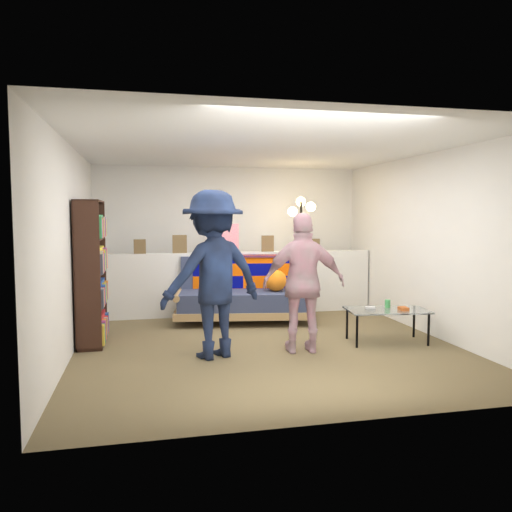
{
  "coord_description": "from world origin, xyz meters",
  "views": [
    {
      "loc": [
        -1.42,
        -5.97,
        1.59
      ],
      "look_at": [
        0.0,
        0.4,
        1.05
      ],
      "focal_mm": 35.0,
      "sensor_mm": 36.0,
      "label": 1
    }
  ],
  "objects": [
    {
      "name": "room_shell",
      "position": [
        0.0,
        0.47,
        1.67
      ],
      "size": [
        4.6,
        5.05,
        2.45
      ],
      "color": "silver",
      "rests_on": "ground"
    },
    {
      "name": "bookshelf",
      "position": [
        -2.08,
        0.43,
        0.82
      ],
      "size": [
        0.29,
        0.88,
        1.77
      ],
      "color": "black",
      "rests_on": "ground"
    },
    {
      "name": "coffee_table",
      "position": [
        1.51,
        -0.34,
        0.39
      ],
      "size": [
        1.05,
        0.66,
        0.51
      ],
      "color": "black",
      "rests_on": "ground"
    },
    {
      "name": "person_right",
      "position": [
        0.35,
        -0.54,
        0.81
      ],
      "size": [
        0.99,
        0.52,
        1.61
      ],
      "primitive_type": "imported",
      "rotation": [
        0.0,
        0.0,
        3.01
      ],
      "color": "pink",
      "rests_on": "ground"
    },
    {
      "name": "half_wall_ledge",
      "position": [
        0.0,
        1.8,
        0.5
      ],
      "size": [
        4.45,
        0.15,
        1.0
      ],
      "primitive_type": "cube",
      "color": "silver",
      "rests_on": "ground"
    },
    {
      "name": "person_left",
      "position": [
        -0.69,
        -0.5,
        0.93
      ],
      "size": [
        1.37,
        1.07,
        1.86
      ],
      "primitive_type": "imported",
      "rotation": [
        0.0,
        0.0,
        3.5
      ],
      "color": "black",
      "rests_on": "ground"
    },
    {
      "name": "ground",
      "position": [
        0.0,
        0.0,
        0.0
      ],
      "size": [
        5.0,
        5.0,
        0.0
      ],
      "primitive_type": "plane",
      "color": "brown",
      "rests_on": "ground"
    },
    {
      "name": "floor_lamp",
      "position": [
        1.0,
        1.6,
        1.33
      ],
      "size": [
        0.41,
        0.34,
        1.88
      ],
      "color": "black",
      "rests_on": "ground"
    },
    {
      "name": "futon_sofa",
      "position": [
        0.03,
        1.28,
        0.4
      ],
      "size": [
        2.13,
        1.25,
        0.86
      ],
      "color": "#A37E4F",
      "rests_on": "ground"
    },
    {
      "name": "ledge_decor",
      "position": [
        -0.23,
        1.78,
        1.18
      ],
      "size": [
        2.97,
        0.02,
        0.45
      ],
      "color": "brown",
      "rests_on": "half_wall_ledge"
    }
  ]
}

